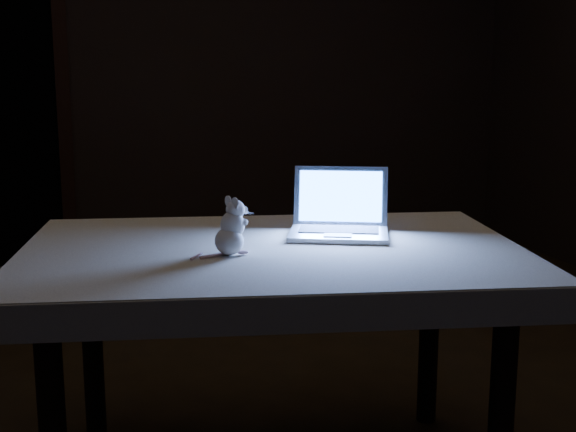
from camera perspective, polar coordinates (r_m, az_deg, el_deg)
name	(u,v)px	position (r m, az deg, el deg)	size (l,w,h in m)	color
floor	(290,427)	(2.62, 0.18, -15.37)	(5.00, 5.00, 0.00)	black
back_wall	(166,44)	(4.80, -9.06, 12.48)	(4.50, 0.04, 2.60)	black
table	(273,367)	(2.20, -1.13, -11.10)	(1.27, 0.81, 0.68)	black
tablecloth	(241,260)	(2.13, -3.51, -3.25)	(1.35, 0.90, 0.08)	beige
laptop	(339,204)	(2.20, 3.80, 0.90)	(0.28, 0.25, 0.19)	#A8A8AD
plush_mouse	(229,226)	(1.99, -4.40, -0.77)	(0.11, 0.11, 0.15)	white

